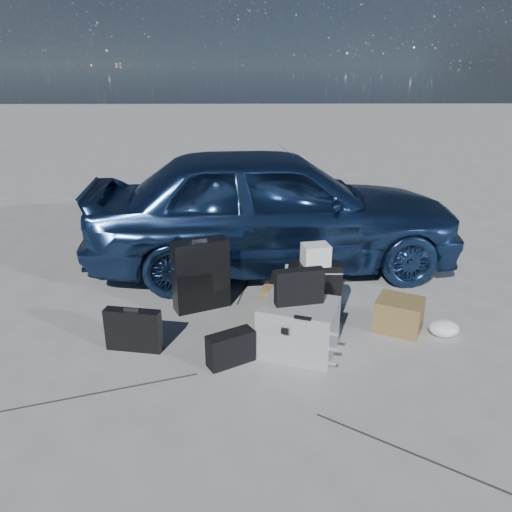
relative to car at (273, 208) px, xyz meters
The scene contains 15 objects.
ground 2.23m from the car, 91.69° to the right, with size 60.00×60.00×0.00m, color #AAAAA5.
car is the anchor object (origin of this frame).
pelican_case 2.05m from the car, 86.31° to the right, with size 0.62×0.51×0.45m, color #ACAFB2.
laptop_bag 1.98m from the car, 86.48° to the right, with size 0.41×0.10×0.31m, color black.
briefcase 2.40m from the car, 123.80° to the right, with size 0.49×0.11×0.38m, color black.
suitcase_left 1.43m from the car, 124.50° to the right, with size 0.56×0.20×0.72m, color black.
suitcase_right 1.49m from the car, 75.69° to the right, with size 0.47×0.17×0.57m, color black.
white_carton 1.43m from the car, 76.54° to the right, with size 0.25×0.20×0.20m, color white.
duffel_bag 1.28m from the car, 77.31° to the right, with size 0.65×0.28×0.32m, color black.
flat_box_white 1.22m from the car, 76.47° to the right, with size 0.41×0.31×0.07m, color white.
flat_box_black 1.18m from the car, 76.44° to the right, with size 0.30×0.22×0.06m, color black.
kraft_bag 1.57m from the car, 91.47° to the right, with size 0.27×0.16×0.36m, color olive.
cardboard_box 2.05m from the car, 55.73° to the right, with size 0.41×0.36×0.30m, color olive.
plastic_bag 2.39m from the car, 49.60° to the right, with size 0.28×0.23×0.15m, color white.
messenger_bag 2.29m from the car, 101.75° to the right, with size 0.40×0.15×0.28m, color black.
Camera 1 is at (-0.24, -3.64, 2.33)m, focal length 35.00 mm.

